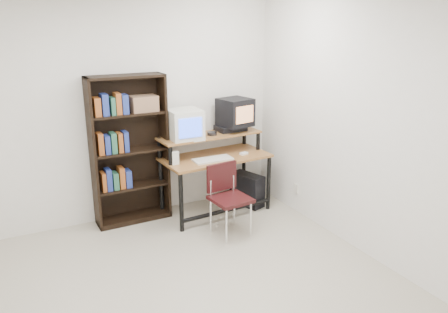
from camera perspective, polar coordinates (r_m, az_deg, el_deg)
name	(u,v)px	position (r m, az deg, el deg)	size (l,w,h in m)	color
floor	(185,304)	(3.98, -5.08, -18.61)	(4.00, 4.00, 0.01)	#B8AF98
back_wall	(117,113)	(5.24, -13.84, 5.53)	(4.00, 0.01, 2.60)	silver
front_wall	(375,300)	(1.85, 19.17, -17.34)	(4.00, 0.01, 2.60)	silver
right_wall	(372,131)	(4.49, 18.81, 3.17)	(0.01, 4.00, 2.60)	silver
computer_desk	(214,158)	(5.40, -1.25, -0.24)	(1.35, 0.73, 0.98)	#976331
crt_monitor	(184,125)	(5.21, -5.19, 4.18)	(0.38, 0.39, 0.36)	beige
vcr	(231,128)	(5.58, 0.86, 3.68)	(0.36, 0.26, 0.08)	black
crt_tv	(235,112)	(5.53, 1.47, 5.80)	(0.43, 0.43, 0.35)	black
cd_spindle	(212,134)	(5.37, -1.57, 2.96)	(0.12, 0.12, 0.05)	#26262B
keyboard	(213,160)	(5.20, -1.48, -0.46)	(0.47, 0.21, 0.04)	beige
mousepad	(243,155)	(5.44, 2.47, 0.16)	(0.22, 0.18, 0.01)	black
mouse	(244,154)	(5.44, 2.61, 0.36)	(0.10, 0.06, 0.03)	white
desk_speaker	(175,158)	(5.07, -6.45, -0.25)	(0.08, 0.07, 0.17)	beige
pc_tower	(247,189)	(5.75, 3.05, -4.31)	(0.20, 0.45, 0.42)	black
school_chair	(227,192)	(4.90, 0.42, -4.66)	(0.44, 0.44, 0.80)	black
bookshelf	(129,148)	(5.22, -12.35, 1.05)	(0.88, 0.31, 1.75)	black
wall_outlet	(296,188)	(5.60, 9.36, -4.14)	(0.02, 0.08, 0.12)	beige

